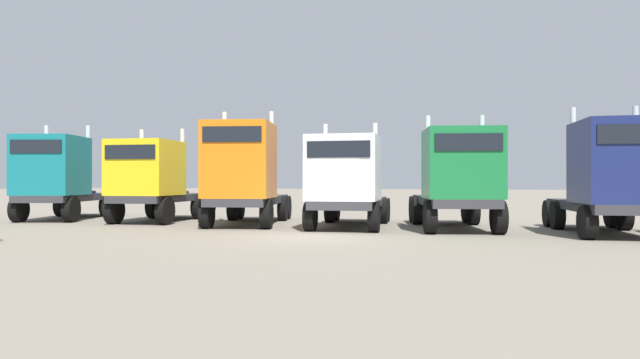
% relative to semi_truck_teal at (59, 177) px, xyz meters
% --- Properties ---
extents(ground, '(200.00, 200.00, 0.00)m').
position_rel_semi_truck_teal_xyz_m(ground, '(12.76, -3.07, -1.93)').
color(ground, gray).
extents(semi_truck_teal, '(4.12, 6.46, 4.26)m').
position_rel_semi_truck_teal_xyz_m(semi_truck_teal, '(0.00, 0.00, 0.00)').
color(semi_truck_teal, '#333338').
rests_on(semi_truck_teal, ground).
extents(semi_truck_yellow, '(3.19, 5.95, 3.98)m').
position_rel_semi_truck_teal_xyz_m(semi_truck_yellow, '(4.66, 0.23, -0.13)').
color(semi_truck_yellow, '#333338').
rests_on(semi_truck_yellow, ground).
extents(semi_truck_orange, '(3.85, 6.75, 4.49)m').
position_rel_semi_truck_teal_xyz_m(semi_truck_orange, '(9.09, -0.34, 0.10)').
color(semi_truck_orange, '#333338').
rests_on(semi_truck_orange, ground).
extents(semi_truck_white, '(3.14, 6.40, 3.90)m').
position_rel_semi_truck_teal_xyz_m(semi_truck_white, '(13.16, -0.25, -0.19)').
color(semi_truck_white, '#333338').
rests_on(semi_truck_white, ground).
extents(semi_truck_green, '(3.85, 6.56, 4.07)m').
position_rel_semi_truck_teal_xyz_m(semi_truck_green, '(17.03, 0.07, -0.13)').
color(semi_truck_green, '#333338').
rests_on(semi_truck_green, ground).
extents(semi_truck_navy, '(3.20, 5.99, 4.17)m').
position_rel_semi_truck_teal_xyz_m(semi_truck_navy, '(21.79, -0.47, -0.04)').
color(semi_truck_navy, '#333338').
rests_on(semi_truck_navy, ground).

